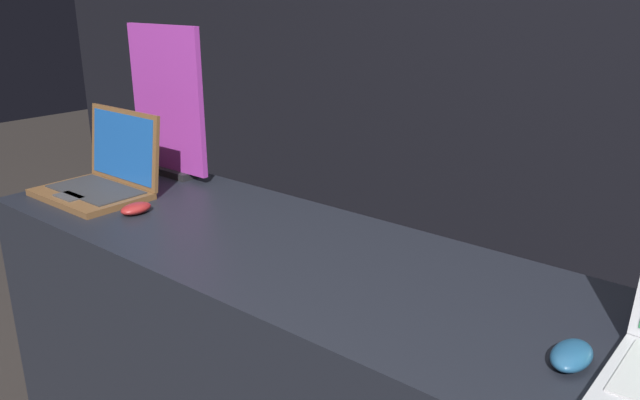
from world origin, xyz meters
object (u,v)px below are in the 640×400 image
Objects in this scene: mouse_front at (136,208)px; promo_stand_front at (168,106)px; laptop_front at (104,175)px; mouse_back at (572,355)px.

promo_stand_front reaches higher than mouse_front.
mouse_front is at bearing -11.91° from laptop_front.
mouse_back is at bearing 1.19° from mouse_front.
promo_stand_front is at bearing 90.00° from laptop_front.
mouse_back is at bearing -11.13° from promo_stand_front.
promo_stand_front is (-0.24, 0.32, 0.23)m from mouse_front.
laptop_front is 3.20× the size of mouse_back.
laptop_front is at bearing -90.00° from promo_stand_front.
laptop_front reaches higher than mouse_front.
mouse_front is 0.87× the size of mouse_back.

